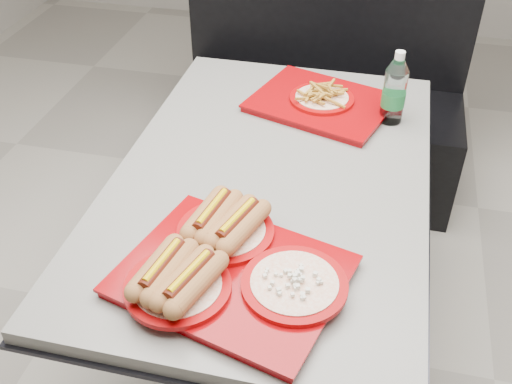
% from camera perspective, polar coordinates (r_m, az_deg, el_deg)
% --- Properties ---
extents(ground, '(6.00, 6.00, 0.00)m').
position_cam_1_polar(ground, '(2.27, 1.16, -13.68)').
color(ground, '#A09B90').
rests_on(ground, ground).
extents(diner_table, '(0.92, 1.42, 0.75)m').
position_cam_1_polar(diner_table, '(1.85, 1.39, -2.36)').
color(diner_table, black).
rests_on(diner_table, ground).
extents(booth_bench, '(1.30, 0.57, 1.35)m').
position_cam_1_polar(booth_bench, '(2.85, 5.97, 8.77)').
color(booth_bench, black).
rests_on(booth_bench, ground).
extents(tray_near, '(0.59, 0.51, 0.11)m').
position_cam_1_polar(tray_near, '(1.41, -2.95, -6.88)').
color(tray_near, '#8B0307').
rests_on(tray_near, diner_table).
extents(tray_far, '(0.54, 0.47, 0.09)m').
position_cam_1_polar(tray_far, '(2.08, 6.28, 8.71)').
color(tray_far, '#8B0307').
rests_on(tray_far, diner_table).
extents(water_bottle, '(0.08, 0.08, 0.24)m').
position_cam_1_polar(water_bottle, '(1.99, 13.03, 9.28)').
color(water_bottle, silver).
rests_on(water_bottle, diner_table).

